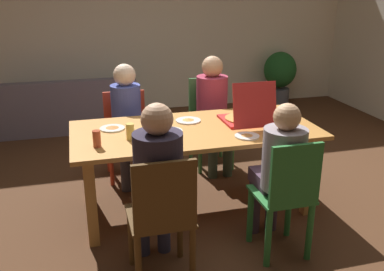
{
  "coord_description": "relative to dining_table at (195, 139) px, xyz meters",
  "views": [
    {
      "loc": [
        -0.95,
        -3.42,
        1.97
      ],
      "look_at": [
        0.0,
        0.1,
        0.66
      ],
      "focal_mm": 40.51,
      "sensor_mm": 36.0,
      "label": 1
    }
  ],
  "objects": [
    {
      "name": "drinking_glass_0",
      "position": [
        -0.58,
        -0.14,
        0.17
      ],
      "size": [
        0.07,
        0.07,
        0.13
      ],
      "primitive_type": "cylinder",
      "color": "#E5CC61",
      "rests_on": "dining_table"
    },
    {
      "name": "couch",
      "position": [
        -1.15,
        2.71,
        -0.41
      ],
      "size": [
        1.94,
        0.9,
        0.73
      ],
      "color": "slate",
      "rests_on": "ground"
    },
    {
      "name": "potted_plant",
      "position": [
        2.29,
        3.02,
        -0.15
      ],
      "size": [
        0.53,
        0.53,
        0.88
      ],
      "color": "#535560",
      "rests_on": "ground"
    },
    {
      "name": "chair_3",
      "position": [
        -0.49,
        0.91,
        -0.17
      ],
      "size": [
        0.45,
        0.41,
        0.88
      ],
      "color": "#B7351F",
      "rests_on": "ground"
    },
    {
      "name": "chair_0",
      "position": [
        -0.49,
        -0.97,
        -0.16
      ],
      "size": [
        0.43,
        0.42,
        0.95
      ],
      "color": "#523618",
      "rests_on": "ground"
    },
    {
      "name": "ground_plane",
      "position": [
        0.0,
        0.0,
        -0.67
      ],
      "size": [
        20.0,
        20.0,
        0.0
      ],
      "primitive_type": "plane",
      "color": "#50301C"
    },
    {
      "name": "person_3",
      "position": [
        -0.49,
        0.76,
        0.04
      ],
      "size": [
        0.3,
        0.53,
        1.2
      ],
      "color": "#33313C",
      "rests_on": "ground"
    },
    {
      "name": "plate_2",
      "position": [
        0.35,
        -0.32,
        0.11
      ],
      "size": [
        0.2,
        0.2,
        0.03
      ],
      "color": "white",
      "rests_on": "dining_table"
    },
    {
      "name": "plate_3",
      "position": [
        -0.01,
        0.21,
        0.11
      ],
      "size": [
        0.23,
        0.23,
        0.03
      ],
      "color": "white",
      "rests_on": "dining_table"
    },
    {
      "name": "plate_1",
      "position": [
        -0.23,
        -0.04,
        0.11
      ],
      "size": [
        0.21,
        0.21,
        0.03
      ],
      "color": "white",
      "rests_on": "dining_table"
    },
    {
      "name": "chair_1",
      "position": [
        0.44,
        0.98,
        -0.14
      ],
      "size": [
        0.42,
        0.44,
        0.96
      ],
      "color": "#377239",
      "rests_on": "ground"
    },
    {
      "name": "person_1",
      "position": [
        0.44,
        0.83,
        0.06
      ],
      "size": [
        0.33,
        0.54,
        1.23
      ],
      "color": "#304437",
      "rests_on": "ground"
    },
    {
      "name": "back_wall",
      "position": [
        0.0,
        3.37,
        0.74
      ],
      "size": [
        6.96,
        0.12,
        2.81
      ],
      "primitive_type": "cube",
      "color": "white",
      "rests_on": "ground"
    },
    {
      "name": "person_0",
      "position": [
        -0.49,
        -0.83,
        0.08
      ],
      "size": [
        0.32,
        0.5,
        1.26
      ],
      "color": "#2F2F4B",
      "rests_on": "ground"
    },
    {
      "name": "dining_table",
      "position": [
        0.0,
        0.0,
        0.0
      ],
      "size": [
        2.1,
        0.99,
        0.77
      ],
      "color": "#BF7D38",
      "rests_on": "ground"
    },
    {
      "name": "pizza_box_0",
      "position": [
        0.48,
        0.03,
        0.16
      ],
      "size": [
        0.39,
        0.47,
        0.41
      ],
      "color": "red",
      "rests_on": "dining_table"
    },
    {
      "name": "chair_2",
      "position": [
        0.44,
        -0.89,
        -0.18
      ],
      "size": [
        0.4,
        0.4,
        0.94
      ],
      "color": "#2A7032",
      "rests_on": "ground"
    },
    {
      "name": "drinking_glass_1",
      "position": [
        -0.84,
        -0.23,
        0.17
      ],
      "size": [
        0.06,
        0.06,
        0.13
      ],
      "primitive_type": "cylinder",
      "color": "#B94C32",
      "rests_on": "dining_table"
    },
    {
      "name": "person_2",
      "position": [
        0.44,
        -0.76,
        0.03
      ],
      "size": [
        0.32,
        0.5,
        1.17
      ],
      "color": "#443041",
      "rests_on": "ground"
    },
    {
      "name": "plate_0",
      "position": [
        -0.69,
        0.17,
        0.11
      ],
      "size": [
        0.21,
        0.21,
        0.03
      ],
      "color": "white",
      "rests_on": "dining_table"
    }
  ]
}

